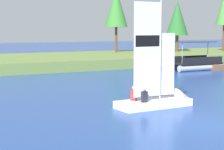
# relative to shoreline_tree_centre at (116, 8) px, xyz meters

# --- Properties ---
(ground_plane) EXTENTS (200.00, 200.00, 0.00)m
(ground_plane) POSITION_rel_shoreline_tree_centre_xyz_m (-13.06, -32.03, -6.57)
(ground_plane) COLOR #234793
(shore_bank) EXTENTS (80.00, 14.42, 0.99)m
(shore_bank) POSITION_rel_shoreline_tree_centre_xyz_m (-13.06, -3.51, -6.08)
(shore_bank) COLOR olive
(shore_bank) RESTS_ON ground
(shoreline_tree_centre) EXTENTS (2.93, 2.93, 8.03)m
(shoreline_tree_centre) POSITION_rel_shoreline_tree_centre_xyz_m (0.00, 0.00, 0.00)
(shoreline_tree_centre) COLOR brown
(shoreline_tree_centre) RESTS_ON shore_bank
(shoreline_tree_midright) EXTENTS (2.91, 2.91, 6.60)m
(shoreline_tree_midright) POSITION_rel_shoreline_tree_centre_xyz_m (7.84, -2.26, -1.25)
(shoreline_tree_midright) COLOR brown
(shoreline_tree_midright) RESTS_ON shore_bank
(wooden_dock) EXTENTS (1.73, 5.64, 0.48)m
(wooden_dock) POSITION_rel_shoreline_tree_centre_xyz_m (3.00, -13.04, -6.34)
(wooden_dock) COLOR brown
(wooden_dock) RESTS_ON ground
(sailboat) EXTENTS (4.45, 1.59, 6.08)m
(sailboat) POSITION_rel_shoreline_tree_centre_xyz_m (-12.07, -27.83, -6.16)
(sailboat) COLOR white
(sailboat) RESTS_ON ground
(pontoon_boat) EXTENTS (5.31, 2.49, 2.74)m
(pontoon_boat) POSITION_rel_shoreline_tree_centre_xyz_m (0.99, -14.31, -5.90)
(pontoon_boat) COLOR #B2B2B7
(pontoon_boat) RESTS_ON ground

